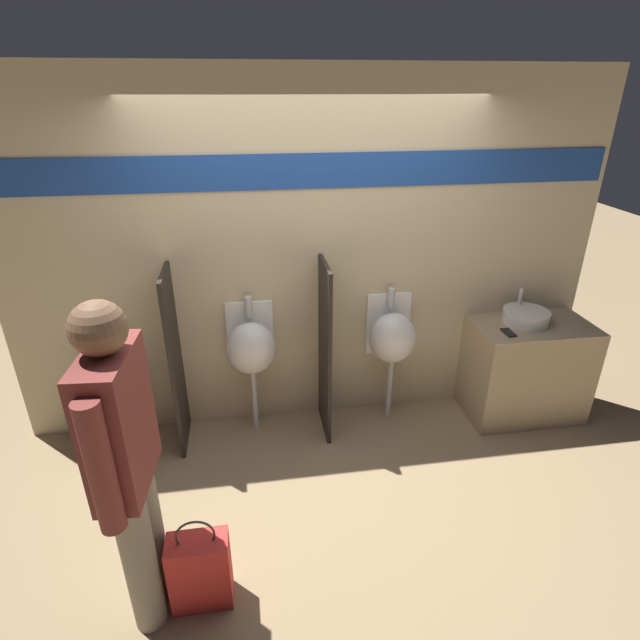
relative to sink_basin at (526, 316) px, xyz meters
name	(u,v)px	position (x,y,z in m)	size (l,w,h in m)	color
ground_plane	(323,453)	(-1.70, -0.35, -0.88)	(16.00, 16.00, 0.00)	#997F5B
display_wall	(311,259)	(-1.70, 0.25, 0.48)	(4.53, 0.07, 2.70)	beige
sink_counter	(525,369)	(0.05, -0.06, -0.46)	(0.94, 0.56, 0.83)	tan
sink_basin	(526,316)	(0.00, 0.00, 0.00)	(0.36, 0.36, 0.24)	white
cell_phone	(508,332)	(-0.23, -0.17, -0.05)	(0.07, 0.14, 0.01)	black
divider_near_counter	(176,362)	(-2.75, -0.01, -0.17)	(0.03, 0.46, 1.41)	#28231E
divider_mid	(325,351)	(-1.63, -0.01, -0.17)	(0.03, 0.46, 1.41)	#28231E
urinal_near_counter	(251,348)	(-2.19, 0.07, -0.14)	(0.38, 0.31, 1.11)	silver
urinal_far	(392,337)	(-1.08, 0.07, -0.14)	(0.38, 0.31, 1.11)	silver
toilet	(105,419)	(-3.30, -0.07, -0.58)	(0.37, 0.53, 0.84)	white
person_in_vest	(126,461)	(-2.79, -1.42, 0.11)	(0.23, 0.62, 1.79)	gray
shopping_bag	(200,570)	(-2.53, -1.43, -0.66)	(0.32, 0.18, 0.58)	red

